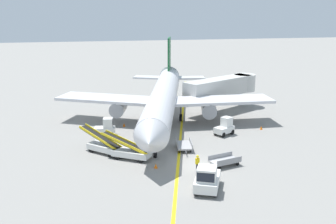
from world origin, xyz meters
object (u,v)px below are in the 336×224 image
(belt_loader_aft_hold, at_px, (130,151))
(baggage_cart_empty_trailing, at_px, (225,161))
(belt_loader_forward_hold, at_px, (104,146))
(safety_cone_wingtip_left, at_px, (156,166))
(jet_bridge, at_px, (225,86))
(baggage_cart_loaded, at_px, (184,145))
(safety_cone_nose_left, at_px, (124,125))
(airliner, at_px, (163,98))
(baggage_tug_near_wing, at_px, (225,127))
(pushback_tug, at_px, (207,179))
(ground_crew_marshaller, at_px, (197,163))
(baggage_tug_by_cargo_door, at_px, (106,128))
(safety_cone_nose_right, at_px, (261,128))

(belt_loader_aft_hold, relative_size, baggage_cart_empty_trailing, 1.28)
(belt_loader_forward_hold, height_order, safety_cone_wingtip_left, belt_loader_forward_hold)
(jet_bridge, height_order, belt_loader_aft_hold, jet_bridge)
(baggage_cart_loaded, bearing_deg, safety_cone_nose_left, 118.83)
(airliner, bearing_deg, safety_cone_nose_left, -178.70)
(airliner, height_order, baggage_tug_near_wing, airliner)
(pushback_tug, height_order, belt_loader_forward_hold, belt_loader_forward_hold)
(belt_loader_forward_hold, height_order, ground_crew_marshaller, belt_loader_forward_hold)
(airliner, xyz_separation_m, safety_cone_wingtip_left, (-3.61, -14.33, -3.20))
(baggage_tug_by_cargo_door, relative_size, baggage_cart_loaded, 0.67)
(safety_cone_nose_right, xyz_separation_m, safety_cone_wingtip_left, (-14.98, -9.37, 0.00))
(baggage_cart_empty_trailing, xyz_separation_m, safety_cone_wingtip_left, (-6.56, 0.69, -0.25))
(airliner, distance_m, baggage_tug_by_cargo_door, 8.64)
(baggage_cart_empty_trailing, distance_m, safety_cone_wingtip_left, 6.60)
(ground_crew_marshaller, bearing_deg, belt_loader_aft_hold, 139.81)
(pushback_tug, distance_m, safety_cone_nose_right, 18.91)
(airliner, height_order, jet_bridge, airliner)
(pushback_tug, xyz_separation_m, baggage_cart_loaded, (0.55, 9.93, -0.53))
(baggage_cart_loaded, distance_m, safety_cone_nose_left, 11.14)
(pushback_tug, height_order, baggage_tug_by_cargo_door, pushback_tug)
(belt_loader_forward_hold, bearing_deg, ground_crew_marshaller, -40.97)
(pushback_tug, distance_m, baggage_tug_by_cargo_door, 18.02)
(airliner, xyz_separation_m, baggage_tug_by_cargo_door, (-7.58, -3.32, -2.49))
(ground_crew_marshaller, bearing_deg, baggage_tug_by_cargo_door, 120.26)
(belt_loader_forward_hold, distance_m, belt_loader_aft_hold, 3.37)
(pushback_tug, relative_size, safety_cone_wingtip_left, 9.23)
(baggage_tug_by_cargo_door, distance_m, baggage_cart_loaded, 10.21)
(safety_cone_nose_right, bearing_deg, baggage_cart_loaded, -156.17)
(baggage_tug_by_cargo_door, xyz_separation_m, belt_loader_aft_hold, (1.93, -8.14, -0.15))
(jet_bridge, relative_size, ground_crew_marshaller, 7.34)
(jet_bridge, height_order, belt_loader_forward_hold, jet_bridge)
(belt_loader_aft_hold, bearing_deg, baggage_cart_empty_trailing, -22.53)
(airliner, distance_m, safety_cone_nose_right, 12.81)
(baggage_cart_empty_trailing, bearing_deg, baggage_cart_loaded, 117.76)
(jet_bridge, bearing_deg, baggage_tug_near_wing, -109.73)
(safety_cone_wingtip_left, bearing_deg, baggage_cart_loaded, 49.20)
(airliner, height_order, pushback_tug, airliner)
(baggage_tug_near_wing, distance_m, baggage_cart_loaded, 7.20)
(airliner, xyz_separation_m, baggage_cart_loaded, (0.24, -9.88, -2.95))
(belt_loader_forward_hold, relative_size, belt_loader_aft_hold, 0.90)
(airliner, relative_size, safety_cone_nose_right, 79.07)
(belt_loader_aft_hold, height_order, baggage_cart_empty_trailing, belt_loader_aft_hold)
(ground_crew_marshaller, height_order, safety_cone_wingtip_left, ground_crew_marshaller)
(ground_crew_marshaller, bearing_deg, safety_cone_nose_left, 107.46)
(airliner, distance_m, jet_bridge, 11.50)
(airliner, distance_m, safety_cone_wingtip_left, 15.12)
(baggage_tug_by_cargo_door, xyz_separation_m, ground_crew_marshaller, (7.49, -12.84, -0.02))
(airliner, xyz_separation_m, baggage_tug_near_wing, (6.25, -5.95, -2.49))
(jet_bridge, distance_m, safety_cone_nose_left, 16.62)
(belt_loader_aft_hold, distance_m, baggage_cart_empty_trailing, 9.32)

